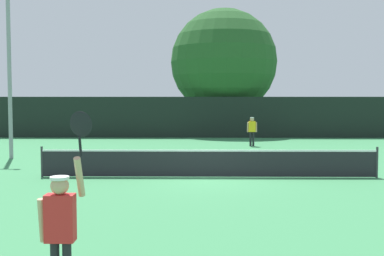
{
  "coord_description": "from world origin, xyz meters",
  "views": [
    {
      "loc": [
        -0.37,
        -16.42,
        2.72
      ],
      "look_at": [
        -0.65,
        5.88,
        1.36
      ],
      "focal_mm": 44.58,
      "sensor_mm": 36.0,
      "label": 1
    }
  ],
  "objects_px": {
    "player_serving": "(61,220)",
    "parked_car_far": "(226,122)",
    "light_pole": "(9,58)",
    "parked_car_mid": "(159,123)",
    "player_receiving": "(252,128)",
    "parked_car_near": "(113,121)",
    "large_tree": "(224,62)",
    "tennis_ball": "(222,175)"
  },
  "relations": [
    {
      "from": "parked_car_near",
      "to": "parked_car_far",
      "type": "xyz_separation_m",
      "value": [
        9.97,
        -2.0,
        0.0
      ]
    },
    {
      "from": "light_pole",
      "to": "large_tree",
      "type": "xyz_separation_m",
      "value": [
        10.57,
        15.45,
        0.98
      ]
    },
    {
      "from": "parked_car_far",
      "to": "parked_car_mid",
      "type": "bearing_deg",
      "value": -162.27
    },
    {
      "from": "tennis_ball",
      "to": "parked_car_mid",
      "type": "bearing_deg",
      "value": 100.37
    },
    {
      "from": "player_receiving",
      "to": "parked_car_mid",
      "type": "distance_m",
      "value": 13.11
    },
    {
      "from": "player_receiving",
      "to": "parked_car_mid",
      "type": "relative_size",
      "value": 0.39
    },
    {
      "from": "light_pole",
      "to": "parked_car_mid",
      "type": "bearing_deg",
      "value": 72.65
    },
    {
      "from": "player_serving",
      "to": "parked_car_near",
      "type": "relative_size",
      "value": 0.6
    },
    {
      "from": "player_receiving",
      "to": "parked_car_far",
      "type": "distance_m",
      "value": 12.77
    },
    {
      "from": "large_tree",
      "to": "parked_car_mid",
      "type": "relative_size",
      "value": 2.27
    },
    {
      "from": "player_receiving",
      "to": "parked_car_near",
      "type": "xyz_separation_m",
      "value": [
        -10.69,
        14.75,
        -0.25
      ]
    },
    {
      "from": "player_receiving",
      "to": "parked_car_far",
      "type": "xyz_separation_m",
      "value": [
        -0.72,
        12.74,
        -0.25
      ]
    },
    {
      "from": "player_receiving",
      "to": "parked_car_far",
      "type": "height_order",
      "value": "parked_car_far"
    },
    {
      "from": "player_serving",
      "to": "parked_car_mid",
      "type": "distance_m",
      "value": 32.73
    },
    {
      "from": "light_pole",
      "to": "player_receiving",
      "type": "bearing_deg",
      "value": 26.1
    },
    {
      "from": "player_receiving",
      "to": "light_pole",
      "type": "height_order",
      "value": "light_pole"
    },
    {
      "from": "parked_car_mid",
      "to": "light_pole",
      "type": "bearing_deg",
      "value": -105.71
    },
    {
      "from": "parked_car_near",
      "to": "parked_car_mid",
      "type": "xyz_separation_m",
      "value": [
        4.38,
        -3.26,
        0.0
      ]
    },
    {
      "from": "player_serving",
      "to": "light_pole",
      "type": "height_order",
      "value": "light_pole"
    },
    {
      "from": "light_pole",
      "to": "parked_car_mid",
      "type": "height_order",
      "value": "light_pole"
    },
    {
      "from": "player_receiving",
      "to": "parked_car_near",
      "type": "relative_size",
      "value": 0.39
    },
    {
      "from": "player_receiving",
      "to": "light_pole",
      "type": "relative_size",
      "value": 0.21
    },
    {
      "from": "player_receiving",
      "to": "large_tree",
      "type": "relative_size",
      "value": 0.17
    },
    {
      "from": "player_serving",
      "to": "light_pole",
      "type": "bearing_deg",
      "value": 113.65
    },
    {
      "from": "tennis_ball",
      "to": "light_pole",
      "type": "relative_size",
      "value": 0.01
    },
    {
      "from": "player_receiving",
      "to": "light_pole",
      "type": "distance_m",
      "value": 13.49
    },
    {
      "from": "parked_car_mid",
      "to": "parked_car_near",
      "type": "bearing_deg",
      "value": 144.99
    },
    {
      "from": "player_serving",
      "to": "parked_car_mid",
      "type": "height_order",
      "value": "player_serving"
    },
    {
      "from": "parked_car_near",
      "to": "parked_car_far",
      "type": "relative_size",
      "value": 0.97
    },
    {
      "from": "light_pole",
      "to": "large_tree",
      "type": "distance_m",
      "value": 18.74
    },
    {
      "from": "large_tree",
      "to": "parked_car_far",
      "type": "distance_m",
      "value": 5.68
    },
    {
      "from": "light_pole",
      "to": "tennis_ball",
      "type": "bearing_deg",
      "value": -27.91
    },
    {
      "from": "player_receiving",
      "to": "parked_car_far",
      "type": "bearing_deg",
      "value": -86.75
    },
    {
      "from": "tennis_ball",
      "to": "large_tree",
      "type": "bearing_deg",
      "value": 86.84
    },
    {
      "from": "parked_car_far",
      "to": "large_tree",
      "type": "bearing_deg",
      "value": -92.36
    },
    {
      "from": "tennis_ball",
      "to": "parked_car_near",
      "type": "height_order",
      "value": "parked_car_near"
    },
    {
      "from": "large_tree",
      "to": "parked_car_mid",
      "type": "height_order",
      "value": "large_tree"
    },
    {
      "from": "light_pole",
      "to": "parked_car_mid",
      "type": "distance_m",
      "value": 18.43
    },
    {
      "from": "light_pole",
      "to": "parked_car_mid",
      "type": "relative_size",
      "value": 1.89
    },
    {
      "from": "player_serving",
      "to": "parked_car_far",
      "type": "relative_size",
      "value": 0.59
    },
    {
      "from": "player_serving",
      "to": "parked_car_near",
      "type": "bearing_deg",
      "value": 99.14
    },
    {
      "from": "tennis_ball",
      "to": "large_tree",
      "type": "relative_size",
      "value": 0.01
    }
  ]
}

